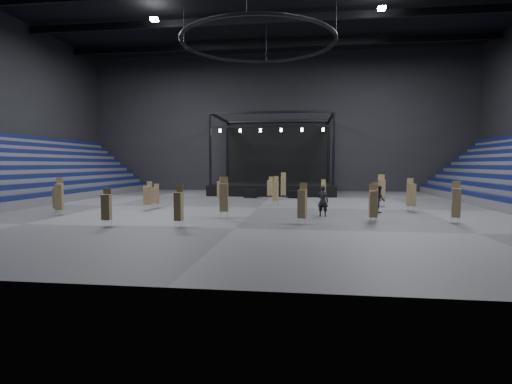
# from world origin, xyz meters

# --- Properties ---
(floor) EXTENTS (50.00, 50.00, 0.00)m
(floor) POSITION_xyz_m (0.00, 0.00, 0.00)
(floor) COLOR #4A4A4C
(floor) RESTS_ON ground
(wall_back) EXTENTS (50.00, 0.20, 18.00)m
(wall_back) POSITION_xyz_m (0.00, 21.00, 9.00)
(wall_back) COLOR black
(wall_back) RESTS_ON ground
(stage) EXTENTS (14.00, 10.00, 9.20)m
(stage) POSITION_xyz_m (0.00, 16.24, 1.45)
(stage) COLOR black
(stage) RESTS_ON floor
(truss_ring) EXTENTS (12.30, 12.30, 5.15)m
(truss_ring) POSITION_xyz_m (-0.00, 0.00, 13.00)
(truss_ring) COLOR black
(truss_ring) RESTS_ON ceiling
(flight_case_left) EXTENTS (1.43, 0.98, 0.87)m
(flight_case_left) POSITION_xyz_m (-1.90, 9.07, 0.43)
(flight_case_left) COLOR black
(flight_case_left) RESTS_ON floor
(flight_case_mid) EXTENTS (1.30, 1.00, 0.78)m
(flight_case_mid) POSITION_xyz_m (2.76, 9.78, 0.39)
(flight_case_mid) COLOR black
(flight_case_mid) RESTS_ON floor
(flight_case_right) EXTENTS (1.18, 0.72, 0.74)m
(flight_case_right) POSITION_xyz_m (2.52, 9.37, 0.37)
(flight_case_right) COLOR black
(flight_case_right) RESTS_ON floor
(chair_stack_0) EXTENTS (0.55, 0.55, 2.59)m
(chair_stack_0) POSITION_xyz_m (-12.83, -6.57, 1.31)
(chair_stack_0) COLOR silver
(chair_stack_0) RESTS_ON floor
(chair_stack_1) EXTENTS (0.61, 0.61, 2.47)m
(chair_stack_1) POSITION_xyz_m (11.49, -1.25, 1.28)
(chair_stack_1) COLOR silver
(chair_stack_1) RESTS_ON floor
(chair_stack_2) EXTENTS (0.42, 0.42, 2.11)m
(chair_stack_2) POSITION_xyz_m (5.36, 4.77, 1.10)
(chair_stack_2) COLOR silver
(chair_stack_2) RESTS_ON floor
(chair_stack_3) EXTENTS (0.50, 0.50, 2.67)m
(chair_stack_3) POSITION_xyz_m (1.54, 8.01, 1.37)
(chair_stack_3) COLOR silver
(chair_stack_3) RESTS_ON floor
(chair_stack_4) EXTENTS (0.51, 0.51, 2.07)m
(chair_stack_4) POSITION_xyz_m (-14.00, -5.11, 1.08)
(chair_stack_4) COLOR silver
(chair_stack_4) RESTS_ON floor
(chair_stack_5) EXTENTS (0.56, 0.56, 2.41)m
(chair_stack_5) POSITION_xyz_m (3.63, -8.56, 1.24)
(chair_stack_5) COLOR silver
(chair_stack_5) RESTS_ON floor
(chair_stack_6) EXTENTS (0.47, 0.47, 1.92)m
(chair_stack_6) POSITION_xyz_m (-8.14, -1.12, 1.03)
(chair_stack_6) COLOR silver
(chair_stack_6) RESTS_ON floor
(chair_stack_7) EXTENTS (0.62, 0.62, 2.68)m
(chair_stack_7) POSITION_xyz_m (-1.43, -6.50, 1.39)
(chair_stack_7) COLOR silver
(chair_stack_7) RESTS_ON floor
(chair_stack_8) EXTENTS (0.56, 0.56, 2.35)m
(chair_stack_8) POSITION_xyz_m (7.99, -6.47, 1.21)
(chair_stack_8) COLOR silver
(chair_stack_8) RESTS_ON floor
(chair_stack_9) EXTENTS (0.57, 0.57, 2.25)m
(chair_stack_9) POSITION_xyz_m (0.22, 8.01, 1.17)
(chair_stack_9) COLOR silver
(chair_stack_9) RESTS_ON floor
(chair_stack_10) EXTENTS (0.46, 0.46, 2.31)m
(chair_stack_10) POSITION_xyz_m (-3.19, -10.30, 1.18)
(chair_stack_10) COLOR silver
(chair_stack_10) RESTS_ON floor
(chair_stack_11) EXTENTS (0.56, 0.56, 2.49)m
(chair_stack_11) POSITION_xyz_m (12.56, -7.12, 1.28)
(chair_stack_11) COLOR silver
(chair_stack_11) RESTS_ON floor
(chair_stack_12) EXTENTS (0.62, 0.62, 2.31)m
(chair_stack_12) POSITION_xyz_m (-4.02, 4.22, 1.20)
(chair_stack_12) COLOR silver
(chair_stack_12) RESTS_ON floor
(chair_stack_13) EXTENTS (0.66, 0.66, 2.17)m
(chair_stack_13) POSITION_xyz_m (-8.17, -2.63, 1.16)
(chair_stack_13) COLOR silver
(chair_stack_13) RESTS_ON floor
(chair_stack_14) EXTENTS (0.54, 0.54, 2.48)m
(chair_stack_14) POSITION_xyz_m (1.22, 2.03, 1.26)
(chair_stack_14) COLOR silver
(chair_stack_14) RESTS_ON floor
(chair_stack_15) EXTENTS (0.45, 0.45, 2.31)m
(chair_stack_15) POSITION_xyz_m (7.75, -7.64, 1.19)
(chair_stack_15) COLOR silver
(chair_stack_15) RESTS_ON floor
(chair_stack_16) EXTENTS (0.52, 0.52, 2.15)m
(chair_stack_16) POSITION_xyz_m (-7.23, -10.74, 1.13)
(chair_stack_16) COLOR silver
(chair_stack_16) RESTS_ON floor
(chair_stack_17) EXTENTS (0.55, 0.55, 2.64)m
(chair_stack_17) POSITION_xyz_m (9.98, 2.17, 1.38)
(chair_stack_17) COLOR silver
(chair_stack_17) RESTS_ON floor
(man_center) EXTENTS (0.87, 0.71, 2.06)m
(man_center) POSITION_xyz_m (4.95, -4.72, 1.03)
(man_center) COLOR black
(man_center) RESTS_ON floor
(crew_member) EXTENTS (0.86, 1.04, 1.95)m
(crew_member) POSITION_xyz_m (9.05, -2.09, 0.98)
(crew_member) COLOR black
(crew_member) RESTS_ON floor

